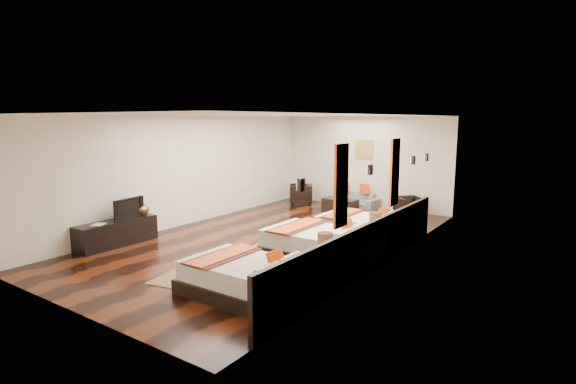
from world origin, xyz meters
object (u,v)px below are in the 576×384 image
Objects in this scene: book at (93,225)px; bed_near at (252,278)px; figurine at (141,207)px; coffee_table at (340,205)px; bed_mid at (324,244)px; armchair_right at (409,207)px; bed_far at (365,227)px; tv_console at (117,233)px; tv at (126,208)px; nightstand_b at (375,241)px; sofa at (354,200)px; nightstand_a at (325,268)px; armchair_left at (301,194)px; table_plant at (338,194)px.

bed_near is at bearing 0.22° from book.
figurine reaches higher than coffee_table.
armchair_right is at bearing 89.26° from bed_mid.
bed_mid is 1.12× the size of bed_far.
bed_mid is at bearing 28.06° from book.
tv_console is 6.30× the size of book.
tv_console is at bearing 161.65° from tv.
bed_far is at bearing 123.44° from nightstand_b.
sofa is (-1.86, 5.07, -0.07)m from bed_mid.
book reaches higher than tv_console.
bed_far is (-0.00, 1.86, -0.03)m from bed_mid.
armchair_left is at bearing 126.22° from nightstand_a.
nightstand_b reaches higher than bed_far.
tv is 2.92× the size of table_plant.
tv_console is 1.80× the size of coffee_table.
nightstand_b is at bearing -72.76° from tv.
armchair_right is (4.26, 6.83, -0.26)m from book.
figurine is at bearing -40.44° from armchair_left.
tv_console is (-4.20, -3.57, 0.01)m from bed_far.
nightstand_a is 1.01× the size of nightstand_b.
sofa is at bearing 110.19° from bed_mid.
nightstand_a is at bearing -2.49° from figurine.
armchair_left is at bearing 84.01° from book.
book is at bearing -100.77° from sofa.
nightstand_b is at bearing 19.67° from figurine.
table_plant reaches higher than book.
bed_mid is 4.56m from coffee_table.
bed_near reaches higher than armchair_left.
bed_mid is 5.40m from sofa.
armchair_left is at bearing 142.59° from bed_far.
nightstand_a reaches higher than tv_console.
figurine is (-4.20, -2.90, 0.46)m from bed_far.
table_plant is at bearing -153.28° from coffee_table.
bed_mid is at bearing 22.22° from tv_console.
coffee_table is at bearing 128.97° from bed_far.
nightstand_a reaches higher than bed_near.
table_plant is at bearing 130.01° from bed_far.
figurine reaches higher than nightstand_b.
book is 0.79× the size of figurine.
tv reaches higher than coffee_table.
nightstand_a is 6.84m from sofa.
bed_near is 3.04m from nightstand_b.
nightstand_b is 2.51× the size of figurine.
tv is (-4.15, 0.75, 0.51)m from bed_near.
bed_near is 4.25m from tv.
bed_near is 4.21m from book.
nightstand_a is at bearing -76.48° from bed_far.
bed_mid is 4.54m from tv_console.
bed_far is 4.39m from armchair_left.
tv_console is (-4.95, -2.44, -0.04)m from nightstand_b.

